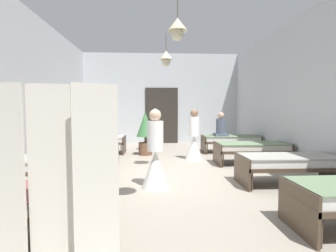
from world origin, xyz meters
The scene contains 14 objects.
ground_plane centered at (0.00, 0.00, -0.05)m, with size 7.23×11.43×0.10m, color #9E9384.
room_shell centered at (0.00, 1.37, 1.94)m, with size 7.03×11.03×3.87m.
bed_left_row_1 centered at (-2.27, -0.95, 0.44)m, with size 1.90×0.84×0.57m.
bed_right_row_1 centered at (2.27, -0.95, 0.44)m, with size 1.90×0.84×0.57m.
bed_left_row_2 centered at (-2.27, 0.95, 0.44)m, with size 1.90×0.84×0.57m.
bed_right_row_2 centered at (2.27, 0.95, 0.44)m, with size 1.90×0.84×0.57m.
bed_left_row_3 centered at (-2.27, 2.85, 0.44)m, with size 1.90×0.84×0.57m.
bed_right_row_3 centered at (2.27, 2.85, 0.44)m, with size 1.90×0.84×0.57m.
nurse_near_aisle centered at (0.82, 1.62, 0.53)m, with size 0.52×0.52×1.49m.
nurse_mid_aisle centered at (-0.33, -1.01, 0.53)m, with size 0.52×0.52×1.49m.
patient_seated_primary centered at (-1.92, -0.89, 0.87)m, with size 0.44×0.44×0.80m.
patient_seated_secondary centered at (1.92, 2.79, 0.87)m, with size 0.44×0.44×0.80m.
potted_plant centered at (-0.62, 2.51, 0.81)m, with size 0.56×0.56×1.39m.
privacy_screen centered at (-1.32, -3.33, 0.85)m, with size 1.25×0.21×1.70m.
Camera 1 is at (-0.36, -5.73, 1.46)m, focal length 27.44 mm.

